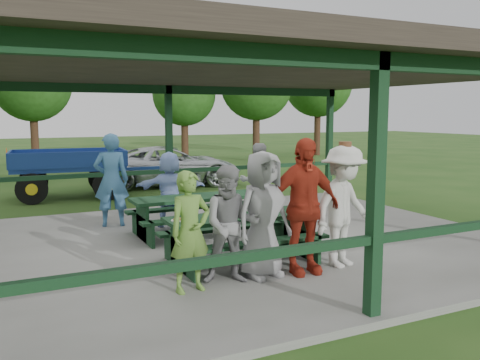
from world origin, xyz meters
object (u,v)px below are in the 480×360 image
spectator_lblue (170,189)px  contestant_grey_left (231,225)px  contestant_red (303,206)px  farm_trailer (69,172)px  spectator_blue (111,180)px  picnic_table_far (202,209)px  picnic_table_near (241,232)px  contestant_white_fedora (343,206)px  spectator_grey (257,181)px  contestant_green (190,232)px  pickup_truck (171,166)px  contestant_grey_mid (263,215)px

spectator_lblue → contestant_grey_left: bearing=107.0°
contestant_red → farm_trailer: 9.35m
spectator_lblue → spectator_blue: size_ratio=0.81×
picnic_table_far → contestant_red: contestant_red is taller
picnic_table_near → spectator_lblue: 2.93m
picnic_table_near → contestant_white_fedora: bearing=-34.9°
spectator_grey → spectator_lblue: bearing=8.7°
contestant_green → contestant_red: size_ratio=0.80×
contestant_grey_left → contestant_red: bearing=16.8°
contestant_red → pickup_truck: 10.35m
picnic_table_far → farm_trailer: (-1.67, 6.18, 0.16)m
picnic_table_near → contestant_green: (-1.19, -0.94, 0.33)m
pickup_truck → spectator_blue: bearing=160.6°
contestant_white_fedora → farm_trailer: 9.52m
picnic_table_near → contestant_grey_left: (-0.57, -0.86, 0.35)m
picnic_table_near → spectator_lblue: size_ratio=1.54×
picnic_table_far → contestant_white_fedora: size_ratio=1.41×
contestant_grey_left → spectator_blue: size_ratio=0.85×
contestant_grey_left → contestant_white_fedora: bearing=18.5°
picnic_table_near → contestant_grey_left: bearing=-123.5°
spectator_lblue → spectator_grey: spectator_grey is taller
spectator_lblue → pickup_truck: size_ratio=0.33×
spectator_blue → contestant_white_fedora: bearing=132.0°
picnic_table_far → contestant_white_fedora: bearing=-67.9°
contestant_grey_left → spectator_grey: bearing=77.5°
contestant_green → spectator_lblue: bearing=66.6°
contestant_white_fedora → spectator_lblue: contestant_white_fedora is taller
picnic_table_near → contestant_red: 1.19m
spectator_blue → spectator_grey: (3.07, -0.63, -0.12)m
picnic_table_far → contestant_white_fedora: 3.16m
contestant_green → contestant_grey_left: size_ratio=0.98×
contestant_grey_left → contestant_grey_mid: (0.52, 0.04, 0.09)m
spectator_lblue → contestant_red: bearing=123.7°
contestant_red → spectator_blue: size_ratio=1.03×
contestant_grey_left → farm_trailer: bearing=116.1°
picnic_table_near → contestant_white_fedora: (1.29, -0.90, 0.46)m
spectator_blue → picnic_table_far: bearing=145.7°
contestant_grey_left → spectator_blue: 4.37m
picnic_table_near → farm_trailer: bearing=100.8°
contestant_green → spectator_lblue: contestant_green is taller
spectator_blue → pickup_truck: bearing=-107.2°
contestant_green → pickup_truck: bearing=64.0°
contestant_green → contestant_grey_left: 0.63m
contestant_white_fedora → spectator_grey: contestant_white_fedora is taller
spectator_blue → pickup_truck: 6.70m
farm_trailer → contestant_red: bearing=-71.9°
picnic_table_far → spectator_grey: 1.87m
contestant_grey_left → spectator_lblue: 3.77m
spectator_lblue → pickup_truck: bearing=-85.9°
picnic_table_far → contestant_grey_mid: 2.86m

